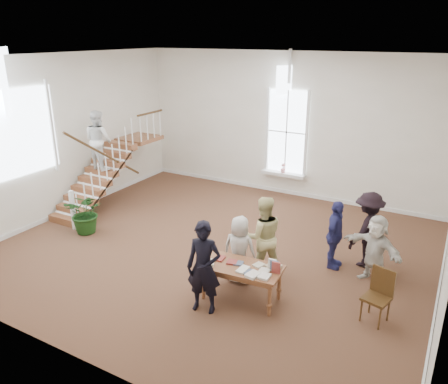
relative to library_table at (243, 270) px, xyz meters
The scene contains 12 objects.
ground 2.41m from the library_table, 132.74° to the left, with size 10.00×10.00×0.00m, color #4E311E.
room_shell 6.30m from the library_table, 104.48° to the left, with size 10.49×10.00×10.00m.
staircase 6.48m from the library_table, 157.49° to the left, with size 1.10×4.10×2.92m.
library_table is the anchor object (origin of this frame).
police_officer 0.84m from the library_table, 126.31° to the right, with size 0.66×0.43×1.81m, color black.
elderly_woman 0.71m from the library_table, 122.06° to the left, with size 0.72×0.47×1.47m, color #B9B4AB.
person_yellow 1.13m from the library_table, 93.98° to the left, with size 0.87×0.68×1.80m, color #D0C682.
woman_cluster_a 2.46m from the library_table, 60.87° to the left, with size 0.93×0.39×1.58m, color navy.
woman_cluster_b 3.16m from the library_table, 55.32° to the left, with size 1.13×0.65×1.74m, color black.
woman_cluster_c 2.86m from the library_table, 42.87° to the left, with size 1.40×0.44×1.51m, color silver.
floor_plant 5.04m from the library_table, behind, with size 1.01×0.88×1.12m, color #163C13.
side_chair 2.53m from the library_table, 14.64° to the left, with size 0.54×0.54×1.02m.
Camera 1 is at (4.87, -8.37, 4.97)m, focal length 35.00 mm.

